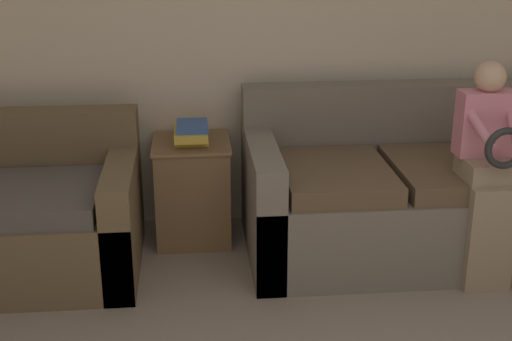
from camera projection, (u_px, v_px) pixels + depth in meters
The scene contains 5 objects.
wall_back at pixel (307, 21), 4.35m from camera, with size 7.19×0.06×2.55m.
couch_main at pixel (435, 194), 4.19m from camera, with size 2.22×1.00×0.92m.
child_left_seated at pixel (488, 166), 3.70m from camera, with size 0.29×0.37×1.18m.
side_shelf at pixel (193, 189), 4.32m from camera, with size 0.46×0.50×0.62m.
book_stack at pixel (191, 133), 4.20m from camera, with size 0.20×0.30×0.12m.
Camera 1 is at (-0.73, -1.25, 1.88)m, focal length 50.00 mm.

